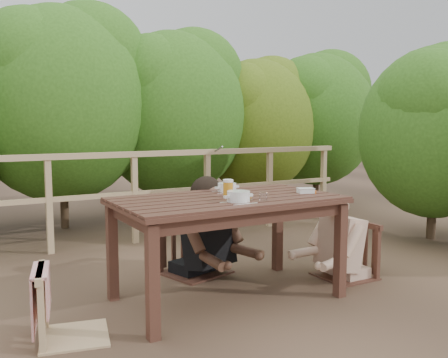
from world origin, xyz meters
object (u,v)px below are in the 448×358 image
soup_near (238,197)px  butter_tub (306,191)px  chair_far (194,216)px  chair_right (346,226)px  table (227,249)px  beer_glass (228,189)px  soup_far (227,188)px  tumbler (263,197)px  diner_right (349,208)px  bread_roll (244,197)px  woman (193,199)px  chair_left (72,270)px

soup_near → butter_tub: 0.69m
soup_near → chair_far: bearing=83.1°
chair_right → table: bearing=-92.5°
table → beer_glass: size_ratio=11.16×
table → soup_far: 0.51m
beer_glass → tumbler: size_ratio=2.01×
tumbler → soup_near: bearing=166.7°
butter_tub → diner_right: bearing=25.8°
chair_far → soup_far: chair_far is taller
soup_far → butter_tub: (0.49, -0.38, -0.01)m
table → soup_near: soup_near is taller
soup_far → tumbler: 0.52m
bread_roll → butter_tub: 0.60m
woman → bread_roll: (-0.03, -0.88, 0.13)m
soup_near → soup_far: soup_near is taller
table → butter_tub: 0.76m
table → chair_far: chair_far is taller
chair_far → chair_right: (1.06, -0.74, -0.07)m
beer_glass → butter_tub: size_ratio=1.15×
chair_left → butter_tub: size_ratio=6.67×
chair_left → diner_right: 2.33m
diner_right → woman: bearing=55.8°
chair_far → bread_roll: (-0.03, -0.86, 0.28)m
beer_glass → tumbler: 0.30m
woman → chair_right: bearing=128.9°
diner_right → bread_roll: 1.15m
chair_right → soup_far: bearing=-107.2°
bread_roll → tumbler: (0.10, -0.09, 0.00)m
diner_right → soup_near: (-1.20, -0.16, 0.21)m
chair_left → chair_right: size_ratio=0.95×
tumbler → butter_tub: 0.52m
table → butter_tub: size_ratio=12.85×
chair_far → tumbler: bearing=-101.3°
diner_right → beer_glass: (-1.16, 0.06, 0.23)m
woman → tumbler: (0.07, -0.97, 0.13)m
bread_roll → chair_right: bearing=5.9°
soup_far → beer_glass: bearing=-118.9°
table → chair_far: bearing=84.4°
soup_near → tumbler: bearing=-13.3°
table → butter_tub: (0.64, -0.12, 0.41)m
diner_right → bread_roll: size_ratio=10.02×
diner_right → bread_roll: diner_right is taller
butter_tub → bread_roll: bearing=-156.0°
woman → beer_glass: bearing=69.3°
beer_glass → butter_tub: beer_glass is taller
table → diner_right: 1.18m
chair_left → bread_roll: (1.20, -0.06, 0.37)m
table → woman: woman is taller
chair_left → bread_roll: chair_left is taller
beer_glass → tumbler: beer_glass is taller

